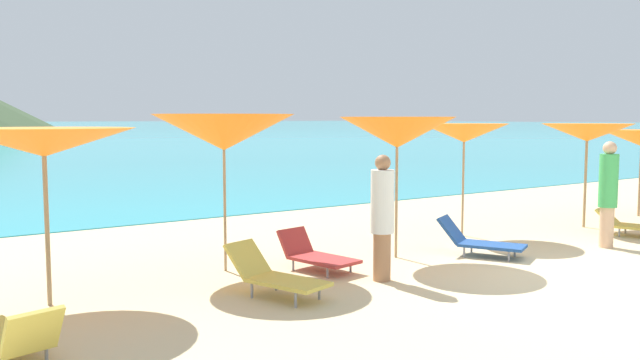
{
  "coord_description": "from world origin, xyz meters",
  "views": [
    {
      "loc": [
        -8.51,
        -5.59,
        2.35
      ],
      "look_at": [
        -1.63,
        4.39,
        1.2
      ],
      "focal_mm": 36.89,
      "sensor_mm": 36.0,
      "label": 1
    }
  ],
  "objects_px": {
    "umbrella_0": "(44,143)",
    "lounge_chair_3": "(274,274)",
    "beachgoer_3": "(382,214)",
    "umbrella_3": "(464,133)",
    "umbrella_2": "(397,132)",
    "beachgoer_0": "(608,191)",
    "lounge_chair_2": "(8,336)",
    "lounge_chair_4": "(634,225)",
    "umbrella_4": "(587,133)",
    "lounge_chair_1": "(315,254)",
    "umbrella_1": "(224,132)",
    "lounge_chair_0": "(479,240)"
  },
  "relations": [
    {
      "from": "lounge_chair_0",
      "to": "lounge_chair_4",
      "type": "bearing_deg",
      "value": -34.41
    },
    {
      "from": "umbrella_1",
      "to": "lounge_chair_1",
      "type": "xyz_separation_m",
      "value": [
        1.18,
        -0.73,
        -1.89
      ]
    },
    {
      "from": "umbrella_2",
      "to": "umbrella_0",
      "type": "bearing_deg",
      "value": 176.64
    },
    {
      "from": "lounge_chair_0",
      "to": "lounge_chair_4",
      "type": "relative_size",
      "value": 1.0
    },
    {
      "from": "umbrella_1",
      "to": "lounge_chair_1",
      "type": "bearing_deg",
      "value": -31.96
    },
    {
      "from": "umbrella_2",
      "to": "lounge_chair_2",
      "type": "xyz_separation_m",
      "value": [
        -6.23,
        -1.42,
        -1.87
      ]
    },
    {
      "from": "lounge_chair_0",
      "to": "umbrella_3",
      "type": "bearing_deg",
      "value": 23.87
    },
    {
      "from": "umbrella_0",
      "to": "lounge_chair_0",
      "type": "height_order",
      "value": "umbrella_0"
    },
    {
      "from": "beachgoer_3",
      "to": "umbrella_3",
      "type": "bearing_deg",
      "value": -103.63
    },
    {
      "from": "umbrella_1",
      "to": "lounge_chair_2",
      "type": "bearing_deg",
      "value": -147.65
    },
    {
      "from": "beachgoer_3",
      "to": "lounge_chair_1",
      "type": "bearing_deg",
      "value": -20.09
    },
    {
      "from": "lounge_chair_2",
      "to": "lounge_chair_4",
      "type": "distance_m",
      "value": 11.44
    },
    {
      "from": "lounge_chair_0",
      "to": "lounge_chair_3",
      "type": "xyz_separation_m",
      "value": [
        -4.18,
        -0.23,
        0.03
      ]
    },
    {
      "from": "lounge_chair_4",
      "to": "lounge_chair_1",
      "type": "bearing_deg",
      "value": 152.93
    },
    {
      "from": "lounge_chair_2",
      "to": "lounge_chair_3",
      "type": "distance_m",
      "value": 3.33
    },
    {
      "from": "lounge_chair_4",
      "to": "beachgoer_0",
      "type": "height_order",
      "value": "beachgoer_0"
    },
    {
      "from": "umbrella_2",
      "to": "beachgoer_0",
      "type": "relative_size",
      "value": 1.23
    },
    {
      "from": "umbrella_1",
      "to": "lounge_chair_3",
      "type": "distance_m",
      "value": 2.49
    },
    {
      "from": "lounge_chair_2",
      "to": "lounge_chair_4",
      "type": "height_order",
      "value": "lounge_chair_2"
    },
    {
      "from": "lounge_chair_1",
      "to": "lounge_chair_3",
      "type": "bearing_deg",
      "value": -155.18
    },
    {
      "from": "umbrella_0",
      "to": "umbrella_3",
      "type": "distance_m",
      "value": 7.94
    },
    {
      "from": "umbrella_3",
      "to": "lounge_chair_1",
      "type": "bearing_deg",
      "value": -169.04
    },
    {
      "from": "lounge_chair_3",
      "to": "umbrella_2",
      "type": "bearing_deg",
      "value": -0.28
    },
    {
      "from": "umbrella_0",
      "to": "lounge_chair_2",
      "type": "xyz_separation_m",
      "value": [
        -0.76,
        -1.74,
        -1.81
      ]
    },
    {
      "from": "lounge_chair_2",
      "to": "umbrella_4",
      "type": "bearing_deg",
      "value": 173.88
    },
    {
      "from": "umbrella_0",
      "to": "lounge_chair_3",
      "type": "xyz_separation_m",
      "value": [
        2.54,
        -1.26,
        -1.75
      ]
    },
    {
      "from": "umbrella_0",
      "to": "umbrella_4",
      "type": "height_order",
      "value": "umbrella_4"
    },
    {
      "from": "umbrella_4",
      "to": "umbrella_2",
      "type": "bearing_deg",
      "value": -179.63
    },
    {
      "from": "lounge_chair_4",
      "to": "beachgoer_0",
      "type": "xyz_separation_m",
      "value": [
        -1.49,
        -0.33,
        0.8
      ]
    },
    {
      "from": "lounge_chair_3",
      "to": "lounge_chair_4",
      "type": "xyz_separation_m",
      "value": [
        8.15,
        -0.25,
        -0.06
      ]
    },
    {
      "from": "lounge_chair_2",
      "to": "beachgoer_0",
      "type": "xyz_separation_m",
      "value": [
        9.96,
        -0.09,
        0.8
      ]
    },
    {
      "from": "beachgoer_0",
      "to": "beachgoer_3",
      "type": "bearing_deg",
      "value": 159.73
    },
    {
      "from": "umbrella_4",
      "to": "umbrella_1",
      "type": "bearing_deg",
      "value": 175.03
    },
    {
      "from": "umbrella_0",
      "to": "lounge_chair_3",
      "type": "height_order",
      "value": "umbrella_0"
    },
    {
      "from": "lounge_chair_3",
      "to": "lounge_chair_4",
      "type": "distance_m",
      "value": 8.15
    },
    {
      "from": "lounge_chair_4",
      "to": "lounge_chair_2",
      "type": "bearing_deg",
      "value": 164.03
    },
    {
      "from": "umbrella_0",
      "to": "lounge_chair_1",
      "type": "height_order",
      "value": "umbrella_0"
    },
    {
      "from": "lounge_chair_1",
      "to": "lounge_chair_2",
      "type": "distance_m",
      "value": 4.81
    },
    {
      "from": "umbrella_3",
      "to": "lounge_chair_0",
      "type": "relative_size",
      "value": 1.46
    },
    {
      "from": "umbrella_4",
      "to": "lounge_chair_3",
      "type": "bearing_deg",
      "value": -173.35
    },
    {
      "from": "umbrella_0",
      "to": "umbrella_3",
      "type": "height_order",
      "value": "umbrella_3"
    },
    {
      "from": "umbrella_4",
      "to": "lounge_chair_4",
      "type": "xyz_separation_m",
      "value": [
        -0.17,
        -1.22,
        -1.8
      ]
    },
    {
      "from": "umbrella_4",
      "to": "beachgoer_3",
      "type": "distance_m",
      "value": 6.78
    },
    {
      "from": "umbrella_4",
      "to": "beachgoer_0",
      "type": "bearing_deg",
      "value": -136.88
    },
    {
      "from": "umbrella_0",
      "to": "umbrella_3",
      "type": "bearing_deg",
      "value": 3.5
    },
    {
      "from": "umbrella_0",
      "to": "umbrella_1",
      "type": "xyz_separation_m",
      "value": [
        2.66,
        0.43,
        0.09
      ]
    },
    {
      "from": "umbrella_3",
      "to": "umbrella_4",
      "type": "bearing_deg",
      "value": -14.77
    },
    {
      "from": "umbrella_2",
      "to": "umbrella_3",
      "type": "distance_m",
      "value": 2.58
    },
    {
      "from": "umbrella_0",
      "to": "lounge_chair_4",
      "type": "height_order",
      "value": "umbrella_0"
    },
    {
      "from": "lounge_chair_1",
      "to": "umbrella_0",
      "type": "bearing_deg",
      "value": 164.08
    }
  ]
}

